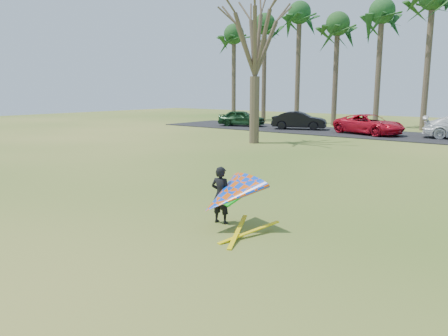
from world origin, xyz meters
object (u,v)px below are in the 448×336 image
Objects in this scene: car_0 at (242,118)px; car_2 at (369,124)px; car_1 at (299,120)px; kite_flyer at (228,195)px; bare_tree_left at (255,31)px.

car_2 is at bearing -109.77° from car_0.
kite_flyer is at bearing -175.43° from car_1.
car_2 is (6.12, -0.35, 0.00)m from car_1.
car_0 is at bearing 125.95° from kite_flyer.
kite_flyer reaches higher than car_1.
car_1 is at bearing 115.61° from kite_flyer.
car_0 is 1.79× the size of kite_flyer.
car_0 is at bearing 130.26° from bare_tree_left.
bare_tree_left is at bearing 175.40° from car_2.
car_2 is (3.88, 9.48, -6.11)m from bare_tree_left.
bare_tree_left is 4.06× the size of kite_flyer.
car_1 is (-2.24, 9.83, -6.11)m from bare_tree_left.
bare_tree_left reaches higher than car_0.
car_0 is 5.80m from car_1.
kite_flyer is at bearing -57.10° from bare_tree_left.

